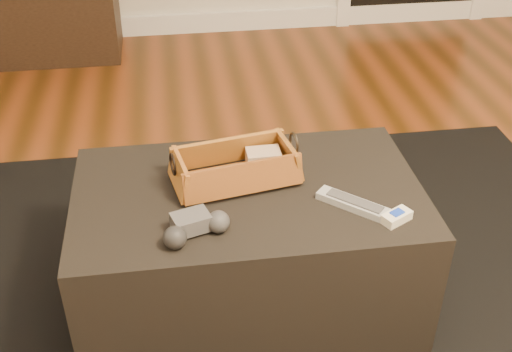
{
  "coord_description": "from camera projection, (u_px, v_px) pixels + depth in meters",
  "views": [
    {
      "loc": [
        -0.27,
        -1.14,
        1.48
      ],
      "look_at": [
        -0.05,
        0.33,
        0.49
      ],
      "focal_mm": 45.0,
      "sensor_mm": 36.0,
      "label": 1
    }
  ],
  "objects": [
    {
      "name": "tv_remote",
      "position": [
        231.0,
        178.0,
        1.84
      ],
      "size": [
        0.2,
        0.1,
        0.02
      ],
      "primitive_type": "cube",
      "rotation": [
        0.0,
        0.0,
        0.29
      ],
      "color": "black",
      "rests_on": "wicker_basket"
    },
    {
      "name": "wicker_basket",
      "position": [
        235.0,
        169.0,
        1.85
      ],
      "size": [
        0.39,
        0.25,
        0.13
      ],
      "color": "brown",
      "rests_on": "ottoman"
    },
    {
      "name": "game_controller",
      "position": [
        195.0,
        227.0,
        1.64
      ],
      "size": [
        0.19,
        0.14,
        0.06
      ],
      "color": "#403F43",
      "rests_on": "ottoman"
    },
    {
      "name": "silver_remote",
      "position": [
        355.0,
        204.0,
        1.76
      ],
      "size": [
        0.19,
        0.18,
        0.03
      ],
      "color": "#A8ACB0",
      "rests_on": "ottoman"
    },
    {
      "name": "ottoman",
      "position": [
        249.0,
        247.0,
        1.95
      ],
      "size": [
        1.0,
        0.6,
        0.42
      ],
      "primitive_type": "cube",
      "color": "black",
      "rests_on": "area_rug"
    },
    {
      "name": "cloth_bundle",
      "position": [
        263.0,
        159.0,
        1.9
      ],
      "size": [
        0.1,
        0.07,
        0.05
      ],
      "primitive_type": "cube",
      "rotation": [
        0.0,
        0.0,
        0.01
      ],
      "color": "tan",
      "rests_on": "wicker_basket"
    },
    {
      "name": "cream_gadget",
      "position": [
        397.0,
        217.0,
        1.71
      ],
      "size": [
        0.09,
        0.08,
        0.03
      ],
      "color": "silver",
      "rests_on": "ottoman"
    },
    {
      "name": "baseboard",
      "position": [
        210.0,
        22.0,
        4.01
      ],
      "size": [
        5.0,
        0.04,
        0.12
      ],
      "primitive_type": "cube",
      "color": "white",
      "rests_on": "floor"
    },
    {
      "name": "area_rug",
      "position": [
        251.0,
        309.0,
        2.03
      ],
      "size": [
        2.6,
        2.0,
        0.01
      ],
      "primitive_type": "cube",
      "color": "black",
      "rests_on": "floor"
    }
  ]
}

